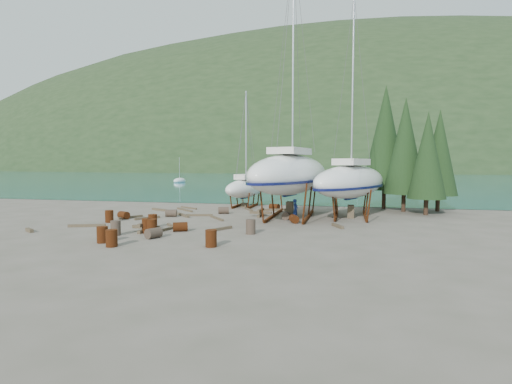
% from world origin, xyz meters
% --- Properties ---
extents(ground, '(600.00, 600.00, 0.00)m').
position_xyz_m(ground, '(0.00, 0.00, 0.00)').
color(ground, '#595346').
rests_on(ground, ground).
extents(bay_water, '(700.00, 700.00, 0.00)m').
position_xyz_m(bay_water, '(0.00, 315.00, 0.01)').
color(bay_water, '#166570').
rests_on(bay_water, ground).
extents(far_hill, '(800.00, 360.00, 110.00)m').
position_xyz_m(far_hill, '(0.00, 320.00, 0.00)').
color(far_hill, '#1F3118').
rests_on(far_hill, ground).
extents(far_house_left, '(6.60, 5.60, 5.60)m').
position_xyz_m(far_house_left, '(-60.00, 190.00, 2.92)').
color(far_house_left, beige).
rests_on(far_house_left, ground).
extents(far_house_center, '(6.60, 5.60, 5.60)m').
position_xyz_m(far_house_center, '(-20.00, 190.00, 2.92)').
color(far_house_center, beige).
rests_on(far_house_center, ground).
extents(far_house_right, '(6.60, 5.60, 5.60)m').
position_xyz_m(far_house_right, '(30.00, 190.00, 2.92)').
color(far_house_right, beige).
rests_on(far_house_right, ground).
extents(cypress_near_right, '(3.60, 3.60, 10.00)m').
position_xyz_m(cypress_near_right, '(12.50, 12.00, 5.79)').
color(cypress_near_right, black).
rests_on(cypress_near_right, ground).
extents(cypress_mid_right, '(3.06, 3.06, 8.50)m').
position_xyz_m(cypress_mid_right, '(14.00, 10.00, 4.92)').
color(cypress_mid_right, black).
rests_on(cypress_mid_right, ground).
extents(cypress_back_left, '(4.14, 4.14, 11.50)m').
position_xyz_m(cypress_back_left, '(11.00, 14.00, 6.66)').
color(cypress_back_left, black).
rests_on(cypress_back_left, ground).
extents(cypress_far_right, '(3.24, 3.24, 9.00)m').
position_xyz_m(cypress_far_right, '(15.50, 13.00, 5.21)').
color(cypress_far_right, black).
rests_on(cypress_far_right, ground).
extents(moored_boat_left, '(2.00, 5.00, 6.05)m').
position_xyz_m(moored_boat_left, '(-30.00, 60.00, 0.39)').
color(moored_boat_left, white).
rests_on(moored_boat_left, ground).
extents(moored_boat_mid, '(2.00, 5.00, 6.05)m').
position_xyz_m(moored_boat_mid, '(10.00, 80.00, 0.39)').
color(moored_boat_mid, white).
rests_on(moored_boat_mid, ground).
extents(moored_boat_far, '(2.00, 5.00, 6.05)m').
position_xyz_m(moored_boat_far, '(-8.00, 110.00, 0.39)').
color(moored_boat_far, white).
rests_on(moored_boat_far, ground).
extents(large_sailboat_near, '(6.88, 14.01, 21.21)m').
position_xyz_m(large_sailboat_near, '(3.32, 6.15, 3.41)').
color(large_sailboat_near, white).
rests_on(large_sailboat_near, ground).
extents(large_sailboat_far, '(7.47, 11.39, 17.47)m').
position_xyz_m(large_sailboat_far, '(7.94, 7.36, 2.85)').
color(large_sailboat_far, white).
rests_on(large_sailboat_far, ground).
extents(small_sailboat_shore, '(3.63, 7.37, 11.30)m').
position_xyz_m(small_sailboat_shore, '(-2.13, 12.73, 1.86)').
color(small_sailboat_shore, white).
rests_on(small_sailboat_shore, ground).
extents(worker, '(0.52, 0.65, 1.57)m').
position_xyz_m(worker, '(3.88, 4.64, 0.79)').
color(worker, navy).
rests_on(worker, ground).
extents(drum_0, '(0.58, 0.58, 0.88)m').
position_xyz_m(drum_0, '(-5.04, -6.38, 0.44)').
color(drum_0, '#55280E').
rests_on(drum_0, ground).
extents(drum_1, '(0.88, 1.04, 0.58)m').
position_xyz_m(drum_1, '(-3.00, -4.56, 0.29)').
color(drum_1, '#2D2823').
rests_on(drum_1, ground).
extents(drum_2, '(1.04, 0.90, 0.58)m').
position_xyz_m(drum_2, '(-9.05, 2.27, 0.29)').
color(drum_2, '#55280E').
rests_on(drum_2, ground).
extents(drum_3, '(0.58, 0.58, 0.88)m').
position_xyz_m(drum_3, '(-3.97, -7.18, 0.44)').
color(drum_3, '#55280E').
rests_on(drum_3, ground).
extents(drum_4, '(1.04, 0.88, 0.58)m').
position_xyz_m(drum_4, '(1.17, 10.65, 0.29)').
color(drum_4, '#55280E').
rests_on(drum_4, ground).
extents(drum_6, '(0.85, 1.03, 0.58)m').
position_xyz_m(drum_6, '(3.97, 3.12, 0.29)').
color(drum_6, '#55280E').
rests_on(drum_6, ground).
extents(drum_7, '(0.58, 0.58, 0.88)m').
position_xyz_m(drum_7, '(0.98, -6.09, 0.44)').
color(drum_7, '#55280E').
rests_on(drum_7, ground).
extents(drum_8, '(0.58, 0.58, 0.88)m').
position_xyz_m(drum_8, '(-9.03, 0.35, 0.44)').
color(drum_8, '#55280E').
rests_on(drum_8, ground).
extents(drum_9, '(1.00, 0.80, 0.58)m').
position_xyz_m(drum_9, '(-2.55, 7.05, 0.29)').
color(drum_9, '#2D2823').
rests_on(drum_9, ground).
extents(drum_10, '(0.58, 0.58, 0.88)m').
position_xyz_m(drum_10, '(-4.24, -3.04, 0.44)').
color(drum_10, '#55280E').
rests_on(drum_10, ground).
extents(drum_11, '(0.67, 0.93, 0.58)m').
position_xyz_m(drum_11, '(3.14, 4.69, 0.29)').
color(drum_11, '#2D2823').
rests_on(drum_11, ground).
extents(drum_12, '(1.05, 0.92, 0.58)m').
position_xyz_m(drum_12, '(-2.47, -2.08, 0.29)').
color(drum_12, '#55280E').
rests_on(drum_12, ground).
extents(drum_13, '(0.58, 0.58, 0.88)m').
position_xyz_m(drum_13, '(-3.84, -3.17, 0.44)').
color(drum_13, '#55280E').
rests_on(drum_13, ground).
extents(drum_14, '(0.58, 0.58, 0.88)m').
position_xyz_m(drum_14, '(-4.88, -1.05, 0.44)').
color(drum_14, '#55280E').
rests_on(drum_14, ground).
extents(drum_15, '(1.00, 0.80, 0.58)m').
position_xyz_m(drum_15, '(-6.04, 4.26, 0.29)').
color(drum_15, '#2D2823').
rests_on(drum_15, ground).
extents(drum_16, '(0.58, 0.58, 0.88)m').
position_xyz_m(drum_16, '(-5.60, -4.25, 0.44)').
color(drum_16, '#2D2823').
rests_on(drum_16, ground).
extents(drum_17, '(0.58, 0.58, 0.88)m').
position_xyz_m(drum_17, '(2.04, -1.99, 0.44)').
color(drum_17, '#2D2823').
rests_on(drum_17, ground).
extents(timber_0, '(2.15, 1.47, 0.14)m').
position_xyz_m(timber_0, '(-6.96, 10.06, 0.07)').
color(timber_0, brown).
rests_on(timber_0, ground).
extents(timber_1, '(0.87, 1.56, 0.19)m').
position_xyz_m(timber_1, '(7.08, 1.77, 0.10)').
color(timber_1, brown).
rests_on(timber_1, ground).
extents(timber_2, '(1.95, 1.15, 0.19)m').
position_xyz_m(timber_2, '(-8.89, 7.88, 0.09)').
color(timber_2, brown).
rests_on(timber_2, ground).
extents(timber_3, '(0.66, 2.68, 0.15)m').
position_xyz_m(timber_3, '(-3.47, -1.84, 0.07)').
color(timber_3, brown).
rests_on(timber_3, ground).
extents(timber_4, '(1.31, 1.83, 0.17)m').
position_xyz_m(timber_4, '(-7.25, 2.59, 0.09)').
color(timber_4, brown).
rests_on(timber_4, ground).
extents(timber_5, '(1.81, 2.04, 0.16)m').
position_xyz_m(timber_5, '(-3.49, -0.87, 0.08)').
color(timber_5, brown).
rests_on(timber_5, ground).
extents(timber_6, '(1.96, 0.82, 0.19)m').
position_xyz_m(timber_6, '(1.28, 10.18, 0.10)').
color(timber_6, brown).
rests_on(timber_6, ground).
extents(timber_7, '(0.92, 1.49, 0.17)m').
position_xyz_m(timber_7, '(-0.08, -0.92, 0.09)').
color(timber_7, brown).
rests_on(timber_7, ground).
extents(timber_8, '(1.69, 1.78, 0.19)m').
position_xyz_m(timber_8, '(-5.22, 4.75, 0.09)').
color(timber_8, brown).
rests_on(timber_8, ground).
extents(timber_9, '(1.26, 1.92, 0.15)m').
position_xyz_m(timber_9, '(-1.14, 10.12, 0.08)').
color(timber_9, brown).
rests_on(timber_9, ground).
extents(timber_10, '(2.37, 0.73, 0.16)m').
position_xyz_m(timber_10, '(-4.10, 5.08, 0.08)').
color(timber_10, brown).
rests_on(timber_10, ground).
extents(timber_11, '(1.82, 2.29, 0.15)m').
position_xyz_m(timber_11, '(-2.06, 3.78, 0.08)').
color(timber_11, brown).
rests_on(timber_11, ground).
extents(timber_12, '(0.40, 2.38, 0.17)m').
position_xyz_m(timber_12, '(-6.80, 2.15, 0.08)').
color(timber_12, brown).
rests_on(timber_12, ground).
extents(timber_13, '(0.95, 0.71, 0.22)m').
position_xyz_m(timber_13, '(-11.52, -4.36, 0.11)').
color(timber_13, brown).
rests_on(timber_13, ground).
extents(timber_14, '(2.31, 1.00, 0.18)m').
position_xyz_m(timber_14, '(-9.31, -1.82, 0.09)').
color(timber_14, brown).
rests_on(timber_14, ground).
extents(timber_15, '(2.43, 2.28, 0.15)m').
position_xyz_m(timber_15, '(-6.69, 8.46, 0.07)').
color(timber_15, brown).
rests_on(timber_15, ground).
extents(timber_17, '(1.04, 2.06, 0.16)m').
position_xyz_m(timber_17, '(-8.76, 2.76, 0.08)').
color(timber_17, brown).
rests_on(timber_17, ground).
extents(timber_pile_fore, '(1.80, 1.80, 0.60)m').
position_xyz_m(timber_pile_fore, '(-4.50, -2.66, 0.30)').
color(timber_pile_fore, brown).
rests_on(timber_pile_fore, ground).
extents(timber_pile_aft, '(1.80, 1.80, 0.60)m').
position_xyz_m(timber_pile_aft, '(0.88, 6.07, 0.30)').
color(timber_pile_aft, brown).
rests_on(timber_pile_aft, ground).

